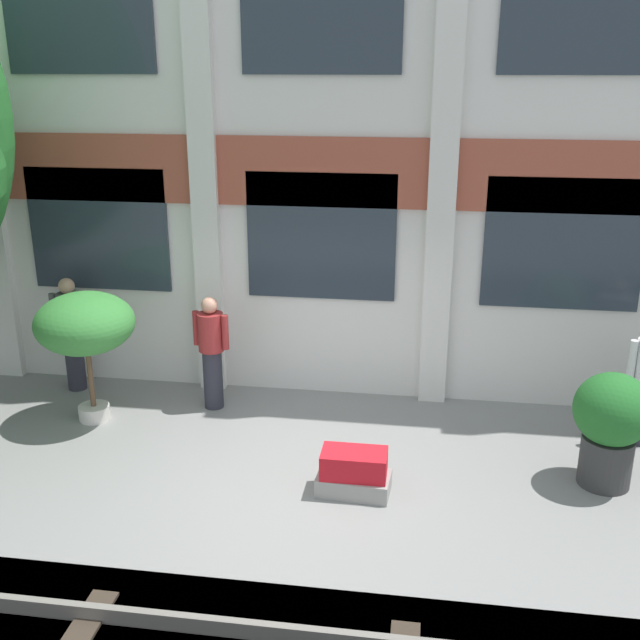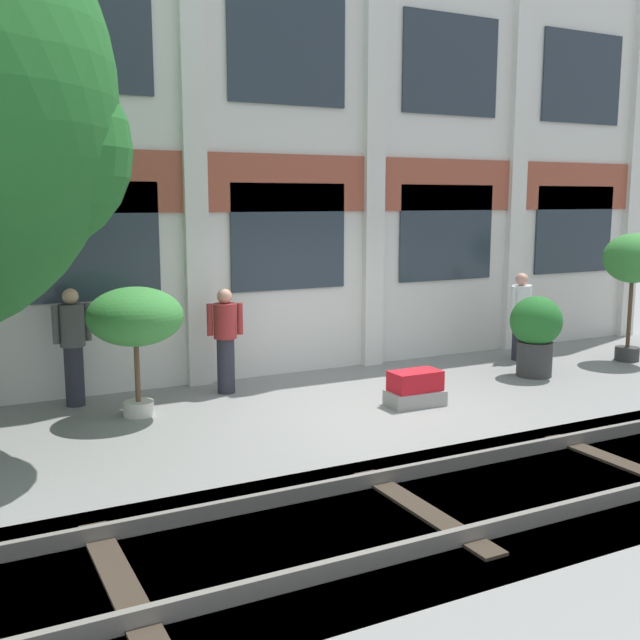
# 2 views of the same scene
# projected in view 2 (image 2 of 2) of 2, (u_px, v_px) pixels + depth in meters

# --- Properties ---
(ground_plane) EXTENTS (80.00, 80.00, 0.00)m
(ground_plane) POSITION_uv_depth(u_px,v_px,m) (366.00, 410.00, 10.21)
(ground_plane) COLOR gray
(apartment_facade) EXTENTS (15.95, 0.64, 7.33)m
(apartment_facade) POSITION_uv_depth(u_px,v_px,m) (282.00, 148.00, 12.01)
(apartment_facade) COLOR silver
(apartment_facade) RESTS_ON ground
(rail_tracks) EXTENTS (23.59, 2.80, 0.43)m
(rail_tracks) POSITION_uv_depth(u_px,v_px,m) (525.00, 500.00, 7.49)
(rail_tracks) COLOR #5B5449
(rail_tracks) RESTS_ON ground
(potted_plant_tall_urn) EXTENTS (1.25, 1.25, 1.72)m
(potted_plant_tall_urn) POSITION_uv_depth(u_px,v_px,m) (135.00, 319.00, 9.75)
(potted_plant_tall_urn) COLOR beige
(potted_plant_tall_urn) RESTS_ON ground
(potted_plant_square_trough) EXTENTS (0.82, 0.50, 0.49)m
(potted_plant_square_trough) POSITION_uv_depth(u_px,v_px,m) (415.00, 389.00, 10.41)
(potted_plant_square_trough) COLOR gray
(potted_plant_square_trough) RESTS_ON ground
(potted_plant_stone_basin) EXTENTS (0.83, 0.83, 1.31)m
(potted_plant_stone_basin) POSITION_uv_depth(u_px,v_px,m) (536.00, 330.00, 12.07)
(potted_plant_stone_basin) COLOR #333333
(potted_plant_stone_basin) RESTS_ON ground
(potted_plant_low_pan) EXTENTS (1.03, 1.03, 2.26)m
(potted_plant_low_pan) POSITION_uv_depth(u_px,v_px,m) (633.00, 263.00, 13.08)
(potted_plant_low_pan) COLOR #333333
(potted_plant_low_pan) RESTS_ON ground
(resident_by_doorway) EXTENTS (0.52, 0.34, 1.56)m
(resident_by_doorway) POSITION_uv_depth(u_px,v_px,m) (225.00, 338.00, 11.00)
(resident_by_doorway) COLOR #282833
(resident_by_doorway) RESTS_ON ground
(resident_watching_tracks) EXTENTS (0.52, 0.34, 1.56)m
(resident_watching_tracks) POSITION_uv_depth(u_px,v_px,m) (520.00, 314.00, 13.28)
(resident_watching_tracks) COLOR #282833
(resident_watching_tracks) RESTS_ON ground
(resident_near_plants) EXTENTS (0.53, 0.34, 1.65)m
(resident_near_plants) POSITION_uv_depth(u_px,v_px,m) (73.00, 343.00, 10.30)
(resident_near_plants) COLOR #282833
(resident_near_plants) RESTS_ON ground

